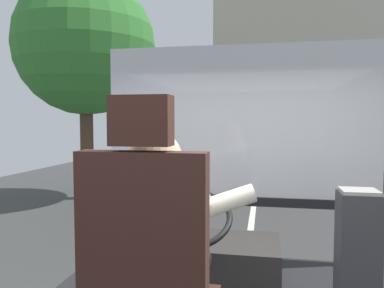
# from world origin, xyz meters

# --- Properties ---
(ground) EXTENTS (18.00, 44.00, 0.06)m
(ground) POSITION_xyz_m (0.00, 8.80, -0.02)
(ground) COLOR #363636
(bus_driver) EXTENTS (0.82, 0.57, 0.73)m
(bus_driver) POSITION_xyz_m (-0.20, -0.37, 1.50)
(bus_driver) COLOR black
(bus_driver) RESTS_ON driver_seat
(steering_console) EXTENTS (1.10, 0.98, 0.81)m
(steering_console) POSITION_xyz_m (-0.20, 0.75, 0.98)
(steering_console) COLOR #282623
(steering_console) RESTS_ON bus_floor
(fare_box) EXTENTS (0.24, 0.22, 0.84)m
(fare_box) POSITION_xyz_m (0.80, 0.55, 1.17)
(fare_box) COLOR #333338
(fare_box) RESTS_ON bus_floor
(windshield_panel) EXTENTS (2.50, 0.08, 1.48)m
(windshield_panel) POSITION_xyz_m (0.00, 1.62, 1.80)
(windshield_panel) COLOR silver
(street_tree) EXTENTS (3.53, 3.53, 5.68)m
(street_tree) POSITION_xyz_m (-4.26, 7.11, 3.90)
(street_tree) COLOR #4C3828
(street_tree) RESTS_ON ground
(shop_building) EXTENTS (11.92, 6.11, 8.25)m
(shop_building) POSITION_xyz_m (4.07, 16.68, 4.12)
(shop_building) COLOR #BCB29E
(shop_building) RESTS_ON ground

